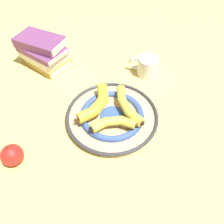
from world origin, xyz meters
The scene contains 8 objects.
ground_plane centered at (0.00, 0.00, 0.00)m, with size 2.80×2.80×0.00m, color #E5CC6B.
decorative_bowl centered at (0.01, 0.03, 0.01)m, with size 0.33×0.33×0.03m.
banana_a centered at (-0.02, 0.08, 0.05)m, with size 0.20×0.11×0.04m.
banana_b centered at (0.06, 0.01, 0.05)m, with size 0.10×0.20×0.03m.
banana_c centered at (-0.03, -0.02, 0.05)m, with size 0.14×0.11×0.03m.
book_stack centered at (0.00, 0.46, 0.07)m, with size 0.18×0.23×0.13m.
coffee_mug centered at (0.28, 0.12, 0.04)m, with size 0.09×0.12×0.08m.
apple centered at (-0.33, 0.11, 0.03)m, with size 0.07×0.07×0.08m.
Camera 1 is at (-0.32, -0.34, 0.63)m, focal length 35.00 mm.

